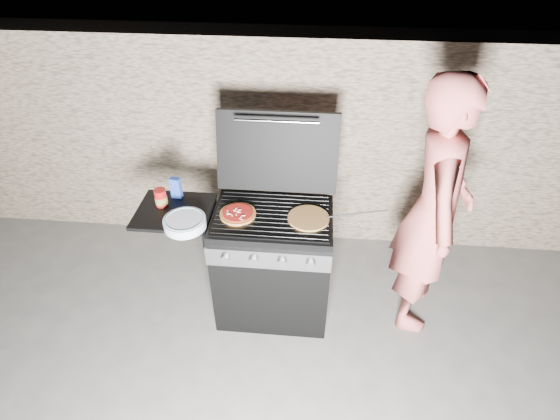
# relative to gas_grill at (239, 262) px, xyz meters

# --- Properties ---
(ground) EXTENTS (50.00, 50.00, 0.00)m
(ground) POSITION_rel_gas_grill_xyz_m (0.25, 0.00, -0.46)
(ground) COLOR #504F4D
(stone_wall) EXTENTS (8.00, 0.35, 1.80)m
(stone_wall) POSITION_rel_gas_grill_xyz_m (0.25, 1.05, 0.44)
(stone_wall) COLOR tan
(stone_wall) RESTS_ON ground
(gas_grill) EXTENTS (1.34, 0.79, 0.91)m
(gas_grill) POSITION_rel_gas_grill_xyz_m (0.00, 0.00, 0.00)
(gas_grill) COLOR black
(gas_grill) RESTS_ON ground
(pizza_topped) EXTENTS (0.24, 0.24, 0.03)m
(pizza_topped) POSITION_rel_gas_grill_xyz_m (0.02, -0.03, 0.47)
(pizza_topped) COLOR gold
(pizza_topped) RESTS_ON gas_grill
(pizza_plain) EXTENTS (0.32, 0.32, 0.01)m
(pizza_plain) POSITION_rel_gas_grill_xyz_m (0.49, -0.03, 0.46)
(pizza_plain) COLOR tan
(pizza_plain) RESTS_ON gas_grill
(sauce_jar) EXTENTS (0.10, 0.10, 0.13)m
(sauce_jar) POSITION_rel_gas_grill_xyz_m (-0.51, 0.05, 0.51)
(sauce_jar) COLOR #9E110F
(sauce_jar) RESTS_ON gas_grill
(blue_carton) EXTENTS (0.08, 0.05, 0.15)m
(blue_carton) POSITION_rel_gas_grill_xyz_m (-0.44, 0.15, 0.52)
(blue_carton) COLOR #203D97
(blue_carton) RESTS_ON gas_grill
(plate_stack) EXTENTS (0.35, 0.35, 0.06)m
(plate_stack) POSITION_rel_gas_grill_xyz_m (-0.29, -0.17, 0.48)
(plate_stack) COLOR silver
(plate_stack) RESTS_ON gas_grill
(person) EXTENTS (0.53, 0.73, 1.88)m
(person) POSITION_rel_gas_grill_xyz_m (1.30, 0.09, 0.48)
(person) COLOR #CD5D57
(person) RESTS_ON ground
(tongs) EXTENTS (0.39, 0.03, 0.08)m
(tongs) POSITION_rel_gas_grill_xyz_m (0.80, 0.00, 0.49)
(tongs) COLOR black
(tongs) RESTS_ON gas_grill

